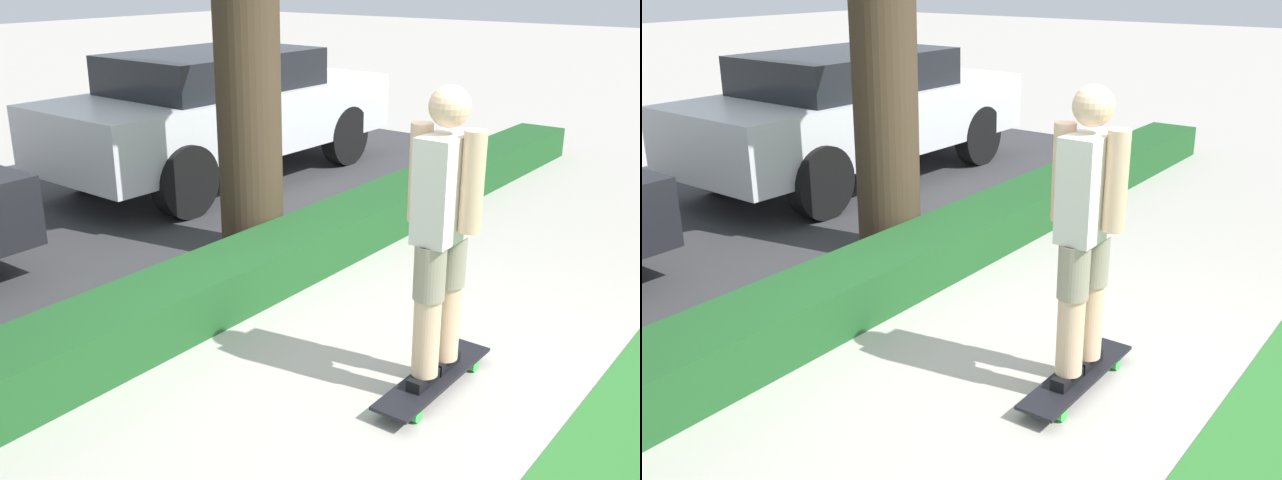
% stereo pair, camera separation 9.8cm
% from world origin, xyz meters
% --- Properties ---
extents(ground_plane, '(60.00, 60.00, 0.00)m').
position_xyz_m(ground_plane, '(0.00, 0.00, 0.00)').
color(ground_plane, '#ADA89E').
extents(street_asphalt, '(12.60, 5.00, 0.01)m').
position_xyz_m(street_asphalt, '(0.00, 4.20, 0.00)').
color(street_asphalt, '#38383A').
rests_on(street_asphalt, ground_plane).
extents(hedge_row, '(12.60, 0.60, 0.37)m').
position_xyz_m(hedge_row, '(0.00, 1.60, 0.19)').
color(hedge_row, '#1E5123').
rests_on(hedge_row, ground_plane).
extents(skateboard, '(1.03, 0.24, 0.10)m').
position_xyz_m(skateboard, '(0.04, -0.24, 0.08)').
color(skateboard, black).
rests_on(skateboard, ground_plane).
extents(skater_person, '(0.50, 0.44, 1.72)m').
position_xyz_m(skater_person, '(0.04, -0.24, 1.01)').
color(skater_person, black).
rests_on(skater_person, skateboard).
extents(parked_car_middle, '(4.44, 1.80, 1.49)m').
position_xyz_m(parked_car_middle, '(2.77, 4.15, 0.81)').
color(parked_car_middle, silver).
rests_on(parked_car_middle, ground_plane).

